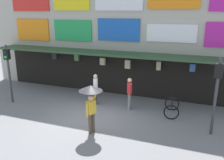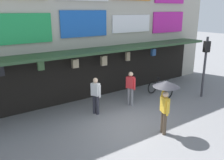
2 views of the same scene
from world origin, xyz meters
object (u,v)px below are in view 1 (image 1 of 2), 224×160
Objects in this scene: pedestrian_with_umbrella at (91,96)px; pedestrian_in_black at (129,92)px; traffic_light_near at (8,65)px; traffic_light_far at (217,85)px; pedestrian_in_purple at (96,87)px; bicycle_parked at (172,107)px.

pedestrian_in_black is at bearing 75.17° from pedestrian_with_umbrella.
traffic_light_near is 1.90× the size of pedestrian_in_black.
traffic_light_far is 6.09m from pedestrian_in_purple.
pedestrian_with_umbrella is 3.08m from pedestrian_in_black.
traffic_light_near and traffic_light_far have the same top height.
pedestrian_in_black is (1.91, -0.08, 0.00)m from pedestrian_in_purple.
traffic_light_near is 1.54× the size of pedestrian_with_umbrella.
bicycle_parked is 4.09m from pedestrian_in_purple.
pedestrian_with_umbrella is at bearing -134.34° from bicycle_parked.
traffic_light_near is 10.31m from traffic_light_far.
traffic_light_near is 1.00× the size of traffic_light_far.
pedestrian_in_black is at bearing 11.41° from traffic_light_near.
traffic_light_far is at bearing 19.23° from pedestrian_with_umbrella.
bicycle_parked is (8.54, 1.36, -1.75)m from traffic_light_near.
traffic_light_near is 4.84m from pedestrian_in_purple.
pedestrian_in_purple is (-1.14, 2.98, -0.69)m from pedestrian_with_umbrella.
bicycle_parked is at bearing -0.18° from pedestrian_in_purple.
pedestrian_in_purple is 1.00× the size of pedestrian_in_black.
bicycle_parked is 0.73× the size of pedestrian_in_black.
pedestrian_with_umbrella is 3.27m from pedestrian_in_purple.
pedestrian_in_purple is (-4.05, 0.01, 0.55)m from bicycle_parked.
pedestrian_in_black is (6.40, 1.29, -1.19)m from traffic_light_near.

